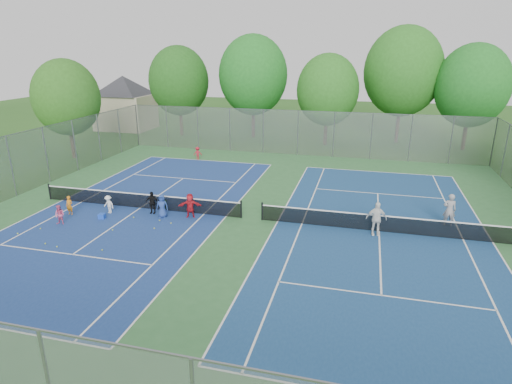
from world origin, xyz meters
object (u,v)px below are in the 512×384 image
Objects in this scene: ball_crate at (102,216)px; instructor at (449,210)px; net_left at (140,201)px; net_right at (380,224)px; ball_hopper at (164,205)px.

ball_crate is 19.29m from instructor.
ball_crate is at bearing -121.59° from net_left.
instructor is (3.62, 1.75, 0.47)m from net_right.
ball_hopper is (-12.52, 0.17, -0.18)m from net_right.
ball_crate is (-15.27, -2.07, -0.31)m from net_right.
net_left is 1.50m from ball_hopper.
ball_hopper reaches higher than ball_crate.
ball_crate is (-1.27, -2.07, -0.31)m from net_left.
net_left is 6.98× the size of instructor.
net_left is at bearing 180.00° from net_right.
instructor reaches higher than net_right.
net_left is at bearing 5.37° from instructor.
net_right reaches higher than ball_hopper.
net_left is 17.71m from instructor.
net_right is at bearing -0.79° from ball_hopper.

